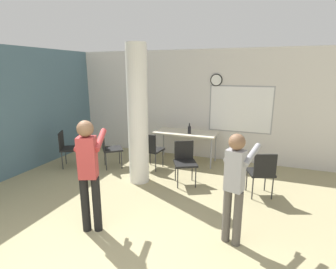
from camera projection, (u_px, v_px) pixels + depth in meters
wall_left_accent at (15, 112)px, 5.74m from camera, size 0.12×7.00×2.80m
wall_back at (200, 105)px, 6.85m from camera, size 8.00×0.15×2.80m
support_pillar at (138, 116)px, 5.24m from camera, size 0.41×0.41×2.80m
folding_table at (186, 134)px, 6.59m from camera, size 1.55×0.69×0.78m
bottle_on_table at (189, 130)px, 6.39m from camera, size 0.08×0.08×0.26m
chair_near_pillar at (109, 147)px, 6.23m from camera, size 0.62×0.62×0.87m
chair_table_left at (151, 148)px, 6.13m from camera, size 0.48×0.48×0.87m
chair_table_front at (185, 160)px, 5.36m from camera, size 0.59×0.59×0.87m
chair_by_left_wall at (68, 146)px, 6.28m from camera, size 0.60×0.60×0.87m
chair_mid_room at (262, 171)px, 4.76m from camera, size 0.57×0.57×0.87m
person_playing_front at (89, 168)px, 3.66m from camera, size 0.52×0.66×1.64m
person_playing_side at (235, 180)px, 3.39m from camera, size 0.45×0.64×1.53m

